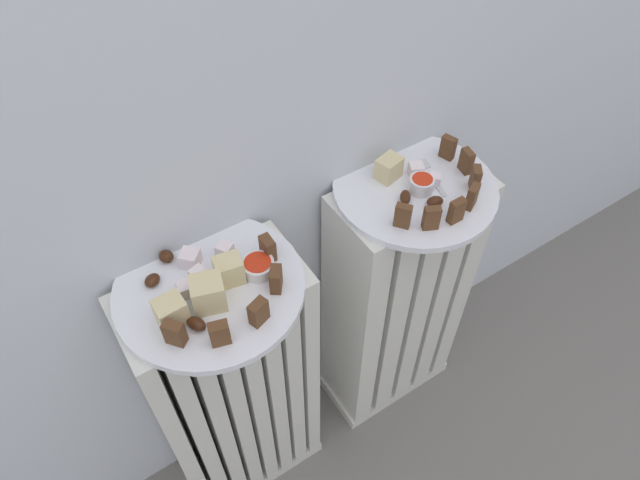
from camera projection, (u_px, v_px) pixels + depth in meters
The scene contains 34 objects.
radiator_left at pixel (236, 393), 1.06m from camera, with size 0.29×0.15×0.64m.
radiator_right at pixel (395, 303), 1.19m from camera, with size 0.29×0.15×0.64m.
plate_left at pixel (210, 287), 0.81m from camera, with size 0.27×0.27×0.01m, color white.
plate_right at pixel (415, 188), 0.94m from camera, with size 0.27×0.27×0.01m, color white.
dark_cake_slice_left_0 at pixel (175, 333), 0.73m from camera, with size 0.03×0.02×0.04m, color #56351E.
dark_cake_slice_left_1 at pixel (220, 333), 0.73m from camera, with size 0.03×0.02×0.04m, color #56351E.
dark_cake_slice_left_2 at pixel (259, 312), 0.75m from camera, with size 0.03×0.02×0.04m, color #56351E.
dark_cake_slice_left_3 at pixel (276, 279), 0.79m from camera, with size 0.03×0.02×0.04m, color #56351E.
dark_cake_slice_left_4 at pixel (268, 248), 0.82m from camera, with size 0.03×0.02×0.04m, color #56351E.
marble_cake_slice_left_0 at pixel (171, 312), 0.75m from camera, with size 0.04×0.03×0.04m, color beige.
marble_cake_slice_left_1 at pixel (229, 270), 0.80m from camera, with size 0.04×0.03×0.04m, color beige.
marble_cake_slice_left_2 at pixel (208, 293), 0.76m from camera, with size 0.04×0.04×0.05m, color beige.
turkish_delight_left_0 at pixel (199, 275), 0.80m from camera, with size 0.02×0.02×0.02m, color white.
turkish_delight_left_1 at pixel (225, 250), 0.83m from camera, with size 0.02×0.02×0.02m, color white.
turkish_delight_left_2 at pixel (190, 259), 0.82m from camera, with size 0.03×0.03×0.03m, color white.
turkish_delight_left_3 at pixel (186, 289), 0.79m from camera, with size 0.02×0.02×0.02m, color white.
medjool_date_left_0 at pixel (166, 256), 0.83m from camera, with size 0.02×0.02×0.02m, color #3D1E0F.
medjool_date_left_1 at pixel (196, 324), 0.75m from camera, with size 0.03×0.02×0.02m, color #3D1E0F.
medjool_date_left_2 at pixel (152, 280), 0.80m from camera, with size 0.02×0.02×0.02m, color #3D1E0F.
jam_bowl_left at pixel (258, 266), 0.81m from camera, with size 0.05×0.05×0.02m.
dark_cake_slice_right_0 at pixel (403, 216), 0.86m from camera, with size 0.02×0.01×0.04m, color #56351E.
dark_cake_slice_right_1 at pixel (431, 218), 0.86m from camera, with size 0.02×0.01×0.04m, color #56351E.
dark_cake_slice_right_2 at pixel (457, 211), 0.87m from camera, with size 0.02×0.01×0.04m, color #56351E.
dark_cake_slice_right_3 at pixel (472, 197), 0.89m from camera, with size 0.02×0.01×0.04m, color #56351E.
dark_cake_slice_right_4 at pixel (475, 179), 0.92m from camera, with size 0.02×0.01×0.04m, color #56351E.
dark_cake_slice_right_5 at pixel (466, 161), 0.95m from camera, with size 0.02×0.01×0.04m, color #56351E.
dark_cake_slice_right_6 at pixel (448, 148), 0.97m from camera, with size 0.02×0.01×0.04m, color #56351E.
marble_cake_slice_right_0 at pixel (389, 168), 0.94m from camera, with size 0.04×0.03×0.04m, color beige.
turkish_delight_right_0 at pixel (435, 179), 0.93m from camera, with size 0.02×0.02×0.02m, color white.
turkish_delight_right_1 at pixel (416, 170), 0.95m from camera, with size 0.02×0.02×0.02m, color white.
medjool_date_right_0 at pixel (435, 201), 0.90m from camera, with size 0.03×0.02×0.02m, color #3D1E0F.
medjool_date_right_1 at pixel (405, 197), 0.91m from camera, with size 0.03×0.02×0.02m, color #3D1E0F.
jam_bowl_right at pixel (422, 184), 0.92m from camera, with size 0.04×0.04×0.03m.
fork at pixel (430, 175), 0.95m from camera, with size 0.04×0.09×0.00m.
Camera 1 is at (-0.32, -0.21, 1.30)m, focal length 32.00 mm.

